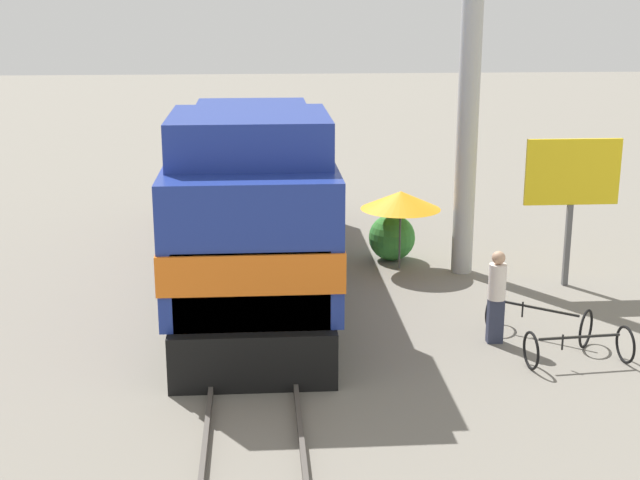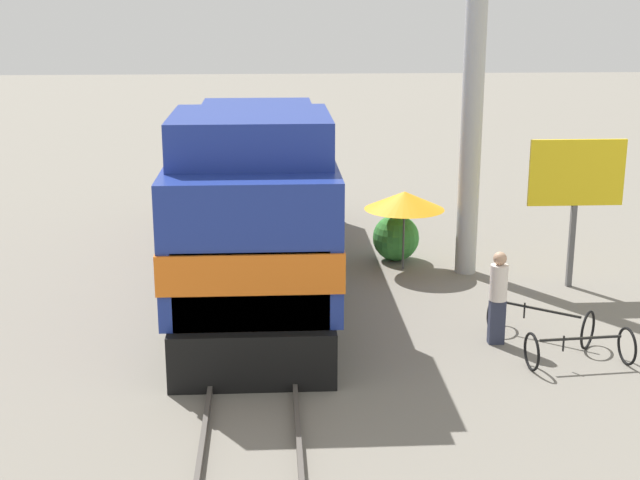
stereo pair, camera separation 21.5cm
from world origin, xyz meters
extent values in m
plane|color=slate|center=(0.00, 0.00, 0.00)|extent=(120.00, 120.00, 0.00)
cube|color=#4C4742|center=(-0.72, 0.00, 0.07)|extent=(0.08, 32.60, 0.15)
cube|color=#4C4742|center=(0.72, 0.00, 0.07)|extent=(0.08, 32.60, 0.15)
cube|color=black|center=(0.00, 2.10, 0.50)|extent=(2.88, 13.41, 1.01)
cube|color=navy|center=(0.00, 2.10, 2.28)|extent=(3.13, 12.87, 2.54)
cube|color=orange|center=(0.00, 2.10, 2.03)|extent=(3.17, 13.01, 0.70)
cube|color=orange|center=(0.00, -3.39, 1.71)|extent=(2.66, 1.88, 1.40)
cube|color=navy|center=(0.00, -1.92, 3.98)|extent=(2.94, 2.95, 0.85)
cylinder|color=#B2B2AD|center=(5.07, 2.01, 5.43)|extent=(0.50, 0.50, 10.87)
cylinder|color=#4C4C4C|center=(3.59, 2.36, 0.92)|extent=(0.05, 0.05, 1.84)
cone|color=orange|center=(3.59, 2.36, 1.74)|extent=(1.95, 1.95, 0.44)
cube|color=#595959|center=(7.24, 0.80, 0.96)|extent=(0.12, 0.12, 1.93)
cube|color=yellow|center=(7.24, 0.80, 2.68)|extent=(2.18, 0.08, 1.50)
sphere|color=#388C38|center=(3.52, 3.13, 0.59)|extent=(1.18, 1.18, 1.18)
cube|color=#2D3347|center=(4.67, -2.59, 0.44)|extent=(0.30, 0.20, 0.88)
cylinder|color=silver|center=(4.67, -2.59, 1.23)|extent=(0.34, 0.34, 0.70)
sphere|color=tan|center=(4.67, -2.59, 1.71)|extent=(0.26, 0.26, 0.26)
torus|color=black|center=(4.84, -1.82, 0.38)|extent=(0.50, 0.63, 0.76)
torus|color=black|center=(6.33, -2.97, 0.38)|extent=(0.50, 0.63, 0.76)
cube|color=black|center=(5.59, -2.40, 0.60)|extent=(1.30, 1.01, 0.04)
cylinder|color=black|center=(5.33, -2.20, 0.51)|extent=(0.04, 0.04, 0.32)
torus|color=black|center=(4.99, -3.90, 0.35)|extent=(0.11, 0.71, 0.70)
torus|color=black|center=(6.79, -3.75, 0.35)|extent=(0.11, 0.71, 0.70)
cube|color=black|center=(5.89, -3.82, 0.56)|extent=(1.54, 0.17, 0.04)
cylinder|color=black|center=(5.57, -3.85, 0.47)|extent=(0.04, 0.04, 0.29)
camera|label=1|loc=(0.13, -18.50, 6.50)|focal=50.00mm
camera|label=2|loc=(0.35, -18.51, 6.50)|focal=50.00mm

